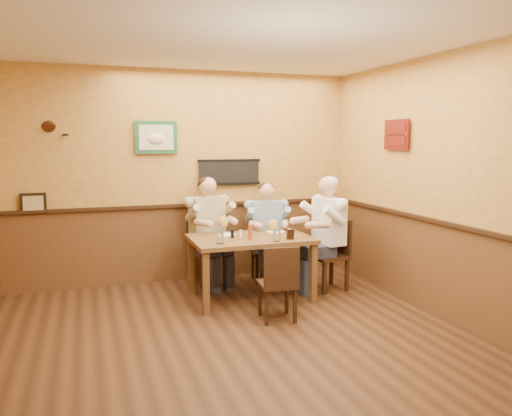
{
  "coord_description": "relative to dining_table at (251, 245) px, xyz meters",
  "views": [
    {
      "loc": [
        -1.1,
        -4.1,
        1.89
      ],
      "look_at": [
        0.78,
        1.34,
        1.1
      ],
      "focal_mm": 35.0,
      "sensor_mm": 36.0,
      "label": 1
    }
  ],
  "objects": [
    {
      "name": "room",
      "position": [
        -0.59,
        -1.22,
        1.03
      ],
      "size": [
        5.02,
        5.03,
        2.81
      ],
      "color": "#321C0F",
      "rests_on": "ground"
    },
    {
      "name": "dining_table",
      "position": [
        0.0,
        0.0,
        0.0
      ],
      "size": [
        1.4,
        0.9,
        0.75
      ],
      "color": "brown",
      "rests_on": "ground"
    },
    {
      "name": "chair_back_left",
      "position": [
        -0.34,
        0.78,
        -0.21
      ],
      "size": [
        0.5,
        0.5,
        0.89
      ],
      "primitive_type": null,
      "rotation": [
        0.0,
        0.0,
        0.24
      ],
      "color": "#321E10",
      "rests_on": "ground"
    },
    {
      "name": "chair_back_right",
      "position": [
        0.44,
        0.67,
        -0.24
      ],
      "size": [
        0.44,
        0.44,
        0.84
      ],
      "primitive_type": null,
      "rotation": [
        0.0,
        0.0,
        -0.15
      ],
      "color": "#321E10",
      "rests_on": "ground"
    },
    {
      "name": "chair_right_end",
      "position": [
        1.04,
        0.02,
        -0.21
      ],
      "size": [
        0.47,
        0.47,
        0.91
      ],
      "primitive_type": null,
      "rotation": [
        0.0,
        0.0,
        -1.45
      ],
      "color": "#321E10",
      "rests_on": "ground"
    },
    {
      "name": "chair_near_side",
      "position": [
        0.04,
        -0.76,
        -0.25
      ],
      "size": [
        0.41,
        0.41,
        0.81
      ],
      "primitive_type": null,
      "rotation": [
        0.0,
        0.0,
        3.04
      ],
      "color": "#321E10",
      "rests_on": "ground"
    },
    {
      "name": "diner_tan_shirt",
      "position": [
        -0.34,
        0.78,
        -0.02
      ],
      "size": [
        0.71,
        0.71,
        1.27
      ],
      "primitive_type": null,
      "rotation": [
        0.0,
        0.0,
        0.24
      ],
      "color": "#CABC8B",
      "rests_on": "ground"
    },
    {
      "name": "diner_blue_polo",
      "position": [
        0.44,
        0.67,
        -0.06
      ],
      "size": [
        0.63,
        0.63,
        1.19
      ],
      "primitive_type": null,
      "rotation": [
        0.0,
        0.0,
        -0.15
      ],
      "color": "#7D9CBC",
      "rests_on": "ground"
    },
    {
      "name": "diner_white_elder",
      "position": [
        1.04,
        0.02,
        -0.01
      ],
      "size": [
        0.67,
        0.67,
        1.29
      ],
      "primitive_type": null,
      "rotation": [
        0.0,
        0.0,
        -1.45
      ],
      "color": "white",
      "rests_on": "ground"
    },
    {
      "name": "water_glass_left",
      "position": [
        -0.44,
        -0.25,
        0.15
      ],
      "size": [
        0.1,
        0.1,
        0.12
      ],
      "primitive_type": "cylinder",
      "rotation": [
        0.0,
        0.0,
        -0.23
      ],
      "color": "white",
      "rests_on": "dining_table"
    },
    {
      "name": "water_glass_mid",
      "position": [
        0.2,
        -0.34,
        0.16
      ],
      "size": [
        0.1,
        0.1,
        0.13
      ],
      "primitive_type": "cylinder",
      "rotation": [
        0.0,
        0.0,
        0.26
      ],
      "color": "white",
      "rests_on": "dining_table"
    },
    {
      "name": "cola_tumbler",
      "position": [
        0.39,
        -0.27,
        0.15
      ],
      "size": [
        0.09,
        0.09,
        0.12
      ],
      "primitive_type": "cylinder",
      "rotation": [
        0.0,
        0.0,
        -0.05
      ],
      "color": "black",
      "rests_on": "dining_table"
    },
    {
      "name": "hot_sauce_bottle",
      "position": [
        -0.04,
        -0.11,
        0.19
      ],
      "size": [
        0.05,
        0.05,
        0.19
      ],
      "primitive_type": "cylinder",
      "rotation": [
        0.0,
        0.0,
        -0.18
      ],
      "color": "red",
      "rests_on": "dining_table"
    },
    {
      "name": "salt_shaker",
      "position": [
        -0.12,
        0.02,
        0.13
      ],
      "size": [
        0.03,
        0.03,
        0.08
      ],
      "primitive_type": "cylinder",
      "rotation": [
        0.0,
        0.0,
        -0.01
      ],
      "color": "white",
      "rests_on": "dining_table"
    },
    {
      "name": "pepper_shaker",
      "position": [
        -0.22,
        0.02,
        0.14
      ],
      "size": [
        0.05,
        0.05,
        0.1
      ],
      "primitive_type": "cylinder",
      "rotation": [
        0.0,
        0.0,
        0.18
      ],
      "color": "black",
      "rests_on": "dining_table"
    },
    {
      "name": "plate_far_left",
      "position": [
        -0.25,
        0.18,
        0.1
      ],
      "size": [
        0.31,
        0.31,
        0.02
      ],
      "primitive_type": "cylinder",
      "rotation": [
        0.0,
        0.0,
        -0.3
      ],
      "color": "silver",
      "rests_on": "dining_table"
    },
    {
      "name": "plate_far_right",
      "position": [
        0.39,
        0.18,
        0.1
      ],
      "size": [
        0.24,
        0.24,
        0.01
      ],
      "primitive_type": "cylinder",
      "rotation": [
        0.0,
        0.0,
        0.1
      ],
      "color": "white",
      "rests_on": "dining_table"
    }
  ]
}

